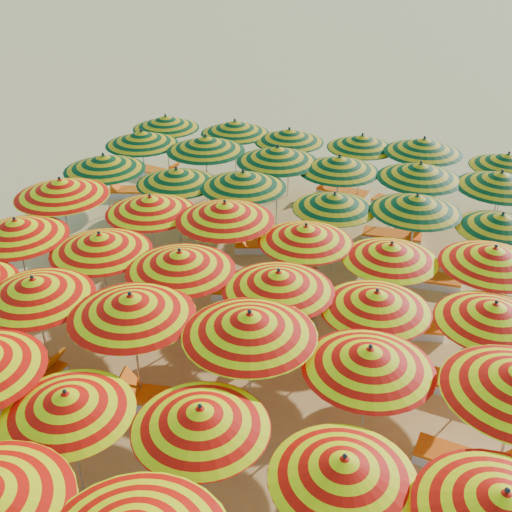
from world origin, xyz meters
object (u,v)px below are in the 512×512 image
at_px(umbrella_22, 376,301).
at_px(umbrella_24, 61,188).
at_px(umbrella_41, 501,180).
at_px(umbrella_37, 206,144).
at_px(umbrella_28, 391,252).
at_px(umbrella_32, 243,180).
at_px(lounger_3, 30,365).
at_px(umbrella_10, 344,468).
at_px(umbrella_44, 289,135).
at_px(umbrella_29, 494,256).
at_px(umbrella_27, 306,234).
at_px(umbrella_34, 417,204).
at_px(umbrella_26, 225,211).
at_px(umbrella_9, 200,418).
at_px(umbrella_11, 504,504).
at_px(lounger_7, 447,382).
at_px(umbrella_25, 150,204).
at_px(lounger_4, 162,399).
at_px(umbrella_30, 104,162).
at_px(umbrella_39, 339,164).
at_px(umbrella_16, 369,358).
at_px(umbrella_8, 67,403).
at_px(beachgoer_a, 315,295).
at_px(umbrella_21, 278,281).
at_px(lounger_16, 400,205).
at_px(umbrella_18, 16,229).
at_px(umbrella_31, 177,176).
at_px(umbrella_33, 334,201).
at_px(umbrella_47, 508,160).
at_px(lounger_8, 248,291).
at_px(lounger_15, 341,192).
at_px(umbrella_43, 235,127).
at_px(umbrella_15, 250,324).
at_px(umbrella_45, 362,142).
at_px(lounger_5, 466,463).
at_px(lounger_10, 263,245).
at_px(umbrella_13, 34,288).
at_px(umbrella_23, 494,313).
at_px(umbrella_14, 131,306).
at_px(lounger_13, 394,236).
at_px(lounger_14, 158,173).
at_px(umbrella_38, 277,154).
at_px(lounger_6, 129,320).
at_px(umbrella_19, 100,243).
at_px(umbrella_46, 424,146).
at_px(lounger_9, 403,327).
at_px(umbrella_20, 180,261).
at_px(umbrella_40, 420,171).

relative_size(umbrella_22, umbrella_24, 0.89).
bearing_deg(umbrella_41, umbrella_37, 179.67).
distance_m(umbrella_28, umbrella_32, 5.00).
relative_size(umbrella_24, lounger_3, 1.70).
distance_m(umbrella_10, umbrella_44, 13.72).
bearing_deg(umbrella_29, umbrella_27, -178.39).
bearing_deg(umbrella_34, umbrella_26, -153.63).
relative_size(umbrella_9, umbrella_22, 1.07).
bearing_deg(umbrella_11, lounger_7, 98.66).
relative_size(umbrella_25, lounger_4, 1.64).
xyz_separation_m(umbrella_30, umbrella_39, (6.50, 2.04, -0.01)).
xyz_separation_m(umbrella_11, umbrella_16, (-2.14, 2.44, -0.01)).
distance_m(umbrella_37, lounger_4, 9.32).
distance_m(umbrella_8, lounger_3, 4.17).
bearing_deg(beachgoer_a, umbrella_16, 179.39).
xyz_separation_m(umbrella_21, lounger_16, (1.57, 8.78, -2.02)).
distance_m(umbrella_8, lounger_7, 7.69).
relative_size(umbrella_10, umbrella_18, 0.90).
relative_size(umbrella_9, umbrella_31, 1.19).
xyz_separation_m(umbrella_16, umbrella_29, (2.00, 4.31, 0.01)).
bearing_deg(lounger_4, umbrella_18, -34.55).
xyz_separation_m(umbrella_31, umbrella_33, (4.51, -0.10, -0.08)).
bearing_deg(lounger_3, umbrella_47, 55.36).
xyz_separation_m(lounger_4, lounger_8, (0.36, 4.34, 0.00)).
bearing_deg(lounger_15, umbrella_43, 14.27).
height_order(umbrella_15, umbrella_45, umbrella_15).
height_order(lounger_5, beachgoer_a, beachgoer_a).
distance_m(umbrella_15, lounger_10, 7.21).
distance_m(umbrella_9, umbrella_28, 6.48).
relative_size(umbrella_15, lounger_3, 1.77).
xyz_separation_m(umbrella_13, umbrella_37, (0.19, 8.61, 0.07)).
height_order(umbrella_16, umbrella_23, umbrella_16).
distance_m(umbrella_14, umbrella_25, 4.73).
distance_m(umbrella_18, lounger_7, 10.24).
distance_m(umbrella_43, lounger_7, 11.67).
height_order(lounger_13, lounger_14, same).
bearing_deg(umbrella_16, umbrella_38, 115.98).
distance_m(umbrella_21, lounger_6, 4.30).
bearing_deg(lounger_7, umbrella_19, 7.88).
xyz_separation_m(umbrella_46, lounger_5, (1.98, -10.54, -2.10)).
distance_m(lounger_9, beachgoer_a, 2.21).
height_order(umbrella_20, lounger_4, umbrella_20).
bearing_deg(lounger_5, umbrella_40, 110.14).
bearing_deg(umbrella_34, umbrella_9, -105.35).
xyz_separation_m(umbrella_13, umbrella_33, (4.76, 6.20, -0.16)).
distance_m(lounger_4, lounger_5, 5.90).
relative_size(umbrella_27, umbrella_37, 0.87).
xyz_separation_m(umbrella_19, lounger_14, (-2.82, 8.52, -2.02)).
xyz_separation_m(umbrella_13, umbrella_23, (8.71, 2.15, -0.13)).
bearing_deg(umbrella_14, umbrella_43, 99.37).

